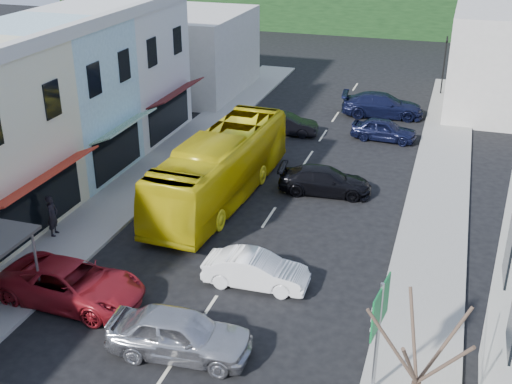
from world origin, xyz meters
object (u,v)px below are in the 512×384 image
(traffic_signal, at_px, (444,66))
(pedestrian_left, at_px, (53,217))
(car_silver, at_px, (180,336))
(direction_sign, at_px, (377,340))
(street_tree, at_px, (416,382))
(bus, at_px, (221,170))
(car_red, at_px, (72,285))
(car_white, at_px, (256,270))

(traffic_signal, bearing_deg, pedestrian_left, 59.12)
(car_silver, xyz_separation_m, direction_sign, (6.33, 0.13, 1.26))
(street_tree, bearing_deg, car_silver, 160.18)
(car_silver, distance_m, direction_sign, 6.45)
(bus, relative_size, car_red, 2.52)
(direction_sign, xyz_separation_m, traffic_signal, (0.20, 33.97, 0.29))
(direction_sign, bearing_deg, car_silver, -171.04)
(car_red, height_order, traffic_signal, traffic_signal)
(car_white, height_order, traffic_signal, traffic_signal)
(car_red, height_order, street_tree, street_tree)
(car_red, bearing_deg, car_white, -60.72)
(car_silver, relative_size, direction_sign, 1.12)
(pedestrian_left, bearing_deg, car_silver, -134.57)
(car_white, distance_m, traffic_signal, 29.94)
(car_red, xyz_separation_m, street_tree, (12.63, -4.32, 2.40))
(bus, relative_size, street_tree, 1.87)
(car_silver, bearing_deg, pedestrian_left, 51.92)
(direction_sign, bearing_deg, car_white, 146.53)
(car_red, relative_size, direction_sign, 1.18)
(pedestrian_left, xyz_separation_m, street_tree, (16.15, -8.41, 2.10))
(bus, bearing_deg, car_red, -98.66)
(direction_sign, distance_m, traffic_signal, 33.97)
(car_white, xyz_separation_m, street_tree, (6.47, -7.43, 2.40))
(pedestrian_left, xyz_separation_m, traffic_signal, (15.10, 28.43, 1.24))
(car_red, xyz_separation_m, traffic_signal, (11.58, 32.52, 1.54))
(car_silver, relative_size, pedestrian_left, 2.59)
(bus, height_order, direction_sign, direction_sign)
(direction_sign, height_order, traffic_signal, traffic_signal)
(car_silver, height_order, street_tree, street_tree)
(car_red, bearing_deg, car_silver, -104.97)
(pedestrian_left, distance_m, street_tree, 18.33)
(bus, xyz_separation_m, car_silver, (2.97, -11.77, -0.85))
(car_white, relative_size, pedestrian_left, 2.59)
(bus, xyz_separation_m, car_white, (4.08, -7.07, -0.85))
(bus, height_order, car_red, bus)
(car_white, bearing_deg, car_silver, 164.95)
(bus, xyz_separation_m, car_red, (-2.08, -10.18, -0.85))
(car_red, height_order, direction_sign, direction_sign)
(car_red, bearing_deg, traffic_signal, -17.13)
(car_white, distance_m, pedestrian_left, 9.74)
(car_silver, bearing_deg, traffic_signal, -15.42)
(bus, distance_m, traffic_signal, 24.28)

